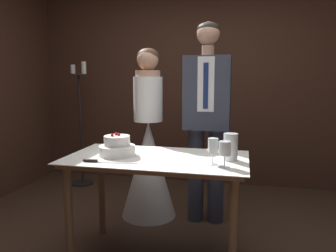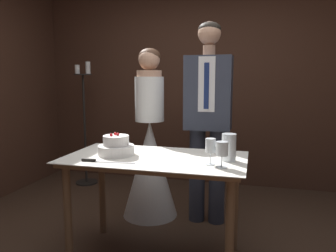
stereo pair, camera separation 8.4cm
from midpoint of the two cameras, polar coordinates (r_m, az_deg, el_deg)
The scene contains 10 objects.
wall_back at distance 4.32m, azimuth 7.18°, elevation 9.07°, with size 4.59×0.12×2.87m, color #472B1E.
cake_table at distance 2.45m, azimuth -1.27°, elevation -7.72°, with size 1.33×0.73×0.79m.
tiered_cake at distance 2.50m, azimuth -8.07°, elevation -3.61°, with size 0.27×0.27×0.17m.
cake_knife at distance 2.32m, azimuth -11.14°, elevation -5.97°, with size 0.38×0.06×0.02m.
wine_glass_near at distance 2.15m, azimuth 10.48°, elevation -4.04°, with size 0.08×0.08×0.17m.
wine_glass_middle at distance 2.20m, azimuth 8.50°, elevation -3.51°, with size 0.07×0.07×0.18m.
hurricane_candle at distance 2.34m, azimuth 11.56°, elevation -3.77°, with size 0.10×0.10×0.19m.
bride at distance 3.25m, azimuth -2.42°, elevation -5.25°, with size 0.54×0.54×1.65m.
groom at distance 3.05m, azimuth 7.77°, elevation 2.22°, with size 0.42×0.25×1.87m.
candle_stand at distance 4.35m, azimuth -13.73°, elevation -0.44°, with size 0.28×0.28×1.58m.
Camera 2 is at (0.62, -2.15, 1.36)m, focal length 35.00 mm.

